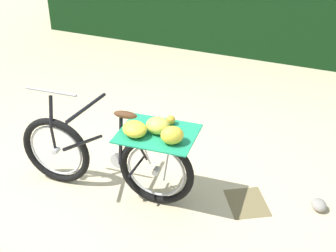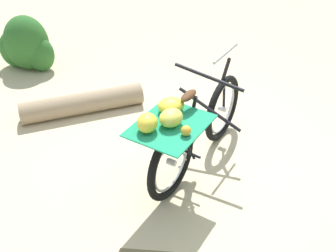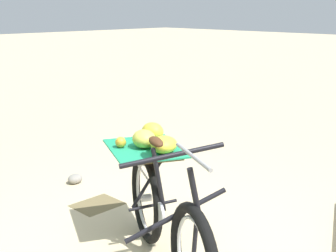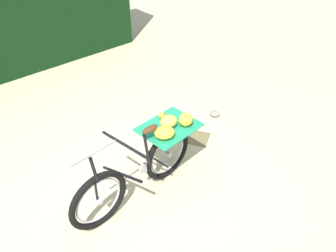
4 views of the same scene
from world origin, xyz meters
name	(u,v)px [view 2 (image 2 of 4)]	position (x,y,z in m)	size (l,w,h in m)	color
ground_plane	(216,170)	(0.00, 0.00, 0.00)	(60.00, 60.00, 0.00)	beige
bicycle	(193,129)	(-0.25, 0.01, 0.48)	(1.07, 1.72, 1.03)	black
fallen_log	(83,103)	(-1.60, 0.93, 0.13)	(0.26, 0.26, 1.46)	#9E8466
shrub_cluster	(26,46)	(-2.69, 2.04, 0.34)	(0.82, 0.56, 0.78)	#2D6628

